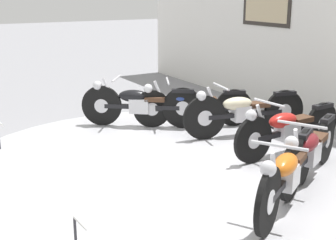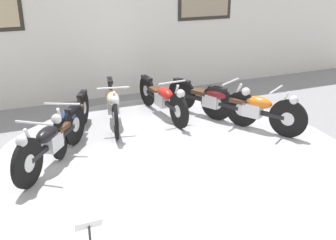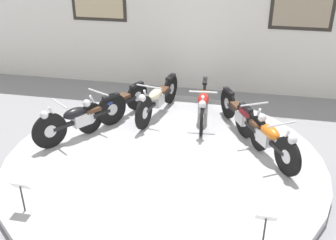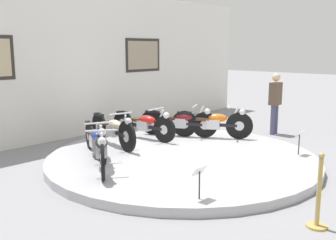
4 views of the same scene
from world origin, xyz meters
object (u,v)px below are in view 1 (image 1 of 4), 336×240
at_px(motorcycle_maroon, 310,149).
at_px(motorcycle_orange, 287,172).
at_px(motorcycle_blue, 191,104).
at_px(info_placard_front_centre, 75,224).
at_px(motorcycle_cream, 243,110).
at_px(motorcycle_red, 287,127).
at_px(motorcycle_black, 139,103).

xyz_separation_m(motorcycle_maroon, motorcycle_orange, (0.41, -0.73, 0.01)).
relative_size(motorcycle_blue, info_placard_front_centre, 3.50).
distance_m(motorcycle_blue, motorcycle_cream, 0.93).
xyz_separation_m(motorcycle_maroon, info_placard_front_centre, (0.36, -2.97, -0.02)).
distance_m(motorcycle_cream, info_placard_front_centre, 4.03).
distance_m(motorcycle_blue, motorcycle_red, 1.84).
relative_size(motorcycle_maroon, info_placard_front_centre, 3.50).
bearing_deg(motorcycle_black, motorcycle_maroon, 13.60).
relative_size(motorcycle_cream, info_placard_front_centre, 3.89).
relative_size(motorcycle_red, motorcycle_orange, 1.14).
bearing_deg(motorcycle_maroon, info_placard_front_centre, -83.05).
height_order(motorcycle_blue, info_placard_front_centre, motorcycle_blue).
distance_m(motorcycle_black, motorcycle_orange, 3.43).
bearing_deg(motorcycle_red, motorcycle_orange, -43.39).
height_order(motorcycle_maroon, motorcycle_orange, motorcycle_orange).
relative_size(motorcycle_cream, motorcycle_orange, 1.15).
distance_m(motorcycle_maroon, motorcycle_orange, 0.84).
bearing_deg(info_placard_front_centre, motorcycle_blue, 135.04).
relative_size(motorcycle_cream, motorcycle_maroon, 1.11).
height_order(motorcycle_black, motorcycle_orange, motorcycle_black).
bearing_deg(motorcycle_blue, motorcycle_maroon, 0.04).
relative_size(motorcycle_blue, motorcycle_orange, 1.03).
distance_m(motorcycle_cream, motorcycle_orange, 2.49).
bearing_deg(motorcycle_cream, motorcycle_orange, -27.97).
bearing_deg(motorcycle_blue, motorcycle_red, 13.61).
height_order(motorcycle_red, motorcycle_maroon, motorcycle_maroon).
relative_size(motorcycle_black, motorcycle_blue, 0.93).
bearing_deg(motorcycle_black, motorcycle_cream, 43.47).
distance_m(motorcycle_red, motorcycle_orange, 1.70).
bearing_deg(motorcycle_maroon, motorcycle_orange, -60.89).
height_order(motorcycle_cream, motorcycle_orange, motorcycle_cream).
relative_size(motorcycle_black, motorcycle_orange, 0.96).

